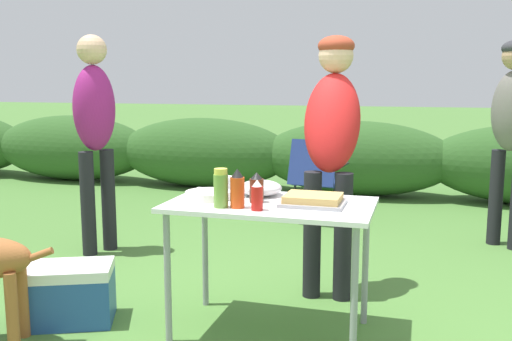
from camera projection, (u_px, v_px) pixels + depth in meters
The scene contains 16 objects.
ground_plane at pixel (270, 332), 3.19m from camera, with size 60.00×60.00×0.00m, color #477533.
shrub_hedge at pixel (356, 158), 6.97m from camera, with size 14.40×0.90×0.92m.
folding_table at pixel (271, 216), 3.08m from camera, with size 1.10×0.64×0.74m.
food_tray at pixel (313, 200), 3.01m from camera, with size 0.33×0.27×0.06m.
plate_stack at pixel (209, 195), 3.17m from camera, with size 0.26×0.26×0.04m, color white.
mixing_bowl at pixel (260, 188), 3.26m from camera, with size 0.25×0.25×0.09m, color silver.
paper_cup_stack at pixel (226, 185), 3.32m from camera, with size 0.08×0.08×0.10m, color white.
relish_jar at pixel (221, 188), 2.94m from camera, with size 0.08×0.08×0.20m.
bbq_sauce_bottle at pixel (257, 188), 3.07m from camera, with size 0.08×0.08×0.16m.
ketchup_bottle at pixel (257, 196), 2.88m from camera, with size 0.06×0.06×0.16m.
hot_sauce_bottle at pixel (237, 189), 2.93m from camera, with size 0.07×0.07×0.20m.
standing_person_in_red_jacket at pixel (332, 132), 3.65m from camera, with size 0.37×0.50×1.68m.
standing_person_in_gray_fleece at pixel (95, 122), 4.53m from camera, with size 0.38×0.43×1.75m.
standing_person_in_dark_puffer at pixel (512, 119), 4.68m from camera, with size 0.44×0.42×1.72m.
camp_chair_green_behind_table at pixel (317, 175), 5.65m from camera, with size 0.53×0.64×0.83m.
cooler_box at pixel (70, 294), 3.30m from camera, with size 0.57×0.49×0.34m.
Camera 1 is at (0.77, -2.91, 1.39)m, focal length 40.00 mm.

